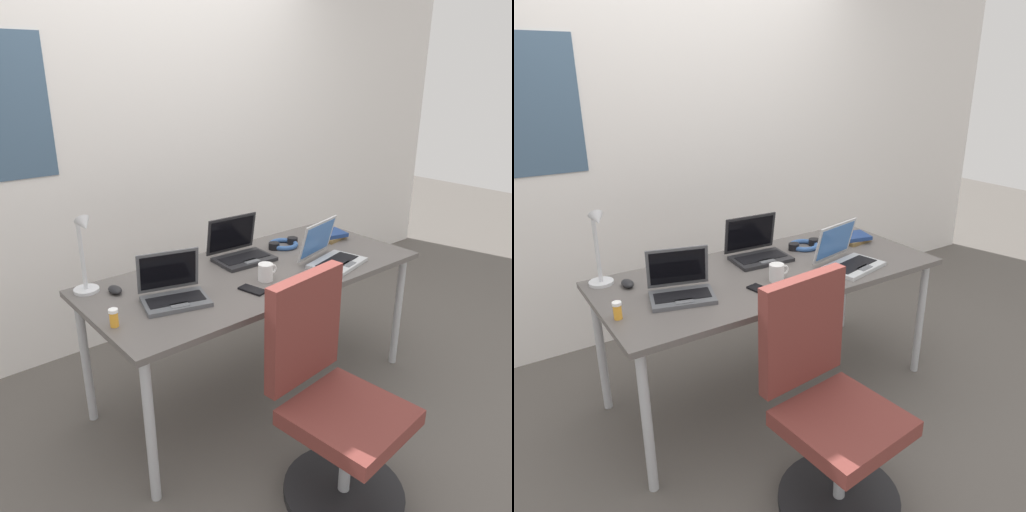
# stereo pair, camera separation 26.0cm
# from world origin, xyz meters

# --- Properties ---
(ground_plane) EXTENTS (12.00, 12.00, 0.00)m
(ground_plane) POSITION_xyz_m (0.00, 0.00, 0.00)
(ground_plane) COLOR #56514C
(wall_back) EXTENTS (6.00, 0.13, 2.60)m
(wall_back) POSITION_xyz_m (-0.00, 1.10, 1.30)
(wall_back) COLOR silver
(wall_back) RESTS_ON ground_plane
(desk) EXTENTS (1.80, 0.80, 0.74)m
(desk) POSITION_xyz_m (0.00, 0.00, 0.68)
(desk) COLOR #595451
(desk) RESTS_ON ground_plane
(desk_lamp) EXTENTS (0.12, 0.18, 0.40)m
(desk_lamp) POSITION_xyz_m (-0.80, 0.28, 0.94)
(desk_lamp) COLOR silver
(desk_lamp) RESTS_ON desk
(laptop_near_mouse) EXTENTS (0.33, 0.27, 0.23)m
(laptop_near_mouse) POSITION_xyz_m (0.04, 0.18, 0.79)
(laptop_near_mouse) COLOR #232326
(laptop_near_mouse) RESTS_ON desk
(laptop_far_corner) EXTENTS (0.36, 0.33, 0.23)m
(laptop_far_corner) POSITION_xyz_m (0.38, -0.18, 0.79)
(laptop_far_corner) COLOR #B7BABC
(laptop_far_corner) RESTS_ON desk
(laptop_back_right) EXTENTS (0.35, 0.31, 0.22)m
(laptop_back_right) POSITION_xyz_m (-0.53, -0.04, 0.78)
(laptop_back_right) COLOR #515459
(laptop_back_right) RESTS_ON desk
(computer_mouse) EXTENTS (0.06, 0.10, 0.03)m
(computer_mouse) POSITION_xyz_m (-0.70, 0.21, 0.76)
(computer_mouse) COLOR black
(computer_mouse) RESTS_ON desk
(cell_phone) EXTENTS (0.09, 0.15, 0.01)m
(cell_phone) POSITION_xyz_m (-0.18, -0.19, 0.74)
(cell_phone) COLOR black
(cell_phone) RESTS_ON desk
(headphones) EXTENTS (0.21, 0.18, 0.04)m
(headphones) POSITION_xyz_m (0.36, 0.18, 0.76)
(headphones) COLOR #335999
(headphones) RESTS_ON desk
(pill_bottle) EXTENTS (0.04, 0.04, 0.08)m
(pill_bottle) POSITION_xyz_m (-0.84, -0.10, 0.78)
(pill_bottle) COLOR gold
(pill_bottle) RESTS_ON desk
(book_stack) EXTENTS (0.23, 0.19, 0.05)m
(book_stack) POSITION_xyz_m (0.68, 0.11, 0.76)
(book_stack) COLOR brown
(book_stack) RESTS_ON desk
(coffee_mug) EXTENTS (0.11, 0.08, 0.09)m
(coffee_mug) POSITION_xyz_m (-0.05, -0.13, 0.78)
(coffee_mug) COLOR white
(coffee_mug) RESTS_ON desk
(office_chair) EXTENTS (0.52, 0.56, 0.97)m
(office_chair) POSITION_xyz_m (-0.22, -0.77, 0.40)
(office_chair) COLOR black
(office_chair) RESTS_ON ground_plane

